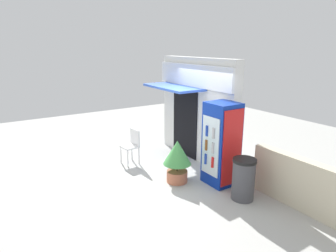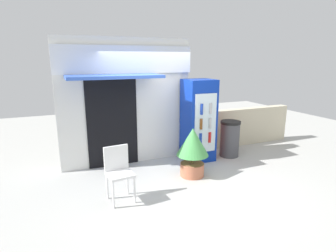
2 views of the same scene
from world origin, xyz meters
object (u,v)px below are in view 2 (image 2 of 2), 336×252
drink_cooler (199,120)px  plastic_chair (118,169)px  trash_bin (230,139)px  potted_plant_near_shop (193,148)px

drink_cooler → plastic_chair: drink_cooler is taller
plastic_chair → trash_bin: size_ratio=1.05×
drink_cooler → trash_bin: (0.82, -0.11, -0.51)m
potted_plant_near_shop → trash_bin: potted_plant_near_shop is taller
drink_cooler → plastic_chair: (-2.19, -1.19, -0.40)m
plastic_chair → potted_plant_near_shop: 1.65m
potted_plant_near_shop → trash_bin: (1.40, 0.70, -0.16)m
potted_plant_near_shop → drink_cooler: bearing=54.3°
potted_plant_near_shop → trash_bin: bearing=26.4°
potted_plant_near_shop → trash_bin: size_ratio=1.14×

